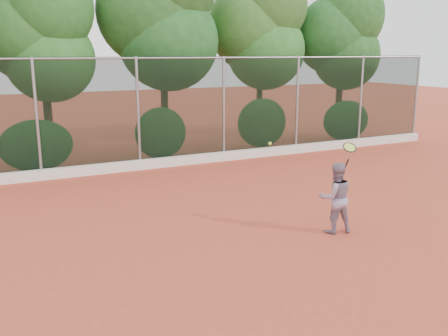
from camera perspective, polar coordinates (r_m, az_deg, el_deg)
name	(u,v)px	position (r m, az deg, el deg)	size (l,w,h in m)	color
ground	(247,239)	(10.01, 2.59, -8.16)	(80.00, 80.00, 0.00)	#BA442B
concrete_curb	(142,165)	(16.02, -9.37, 0.39)	(24.00, 0.20, 0.30)	silver
tennis_player	(335,198)	(10.42, 12.60, -3.34)	(0.71, 0.56, 1.47)	gray
chainlink_fence	(138,110)	(15.91, -9.79, 6.53)	(24.09, 0.09, 3.50)	black
foliage_backdrop	(101,28)	(17.60, -13.85, 15.26)	(23.70, 3.63, 7.55)	#47311B
tennis_racket	(349,149)	(10.32, 14.12, 2.09)	(0.33, 0.30, 0.56)	black
tennis_ball_in_flight	(270,143)	(9.70, 5.27, 2.82)	(0.06, 0.06, 0.06)	#CDE534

